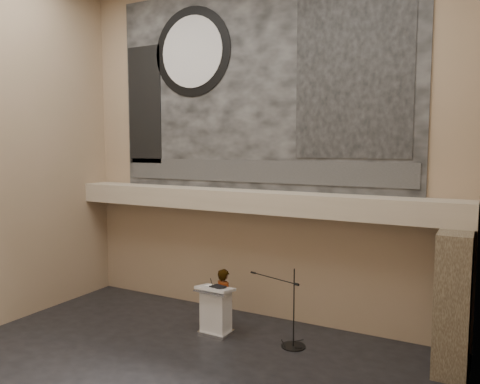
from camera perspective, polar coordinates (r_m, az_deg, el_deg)
The scene contains 18 objects.
floor at distance 9.27m, azimuth -10.13°, elevation -21.94°, with size 10.00×10.00×0.00m, color black.
wall_back at distance 11.61m, azimuth 1.87°, elevation 5.51°, with size 10.00×0.02×8.50m, color #8F785A.
wall_right at distance 6.41m, azimuth 26.95°, elevation 4.76°, with size 0.02×8.00×8.50m, color #8F785A.
soffit at distance 11.33m, azimuth 0.96°, elevation -1.08°, with size 10.00×0.80×0.50m, color tan.
sprinkler_left at distance 12.14m, azimuth -5.89°, elevation -1.99°, with size 0.04×0.04×0.06m, color #B2893D.
sprinkler_right at distance 10.60m, azimuth 10.01°, elevation -3.17°, with size 0.04×0.04×0.06m, color #B2893D.
banner at distance 11.67m, azimuth 1.83°, elevation 12.65°, with size 8.00×0.05×5.00m, color black.
banner_text_strip at distance 11.57m, azimuth 1.71°, elevation 2.53°, with size 7.76×0.02×0.55m, color #2E2E2E.
banner_clock_rim at distance 12.69m, azimuth -5.86°, elevation 16.63°, with size 2.30×2.30×0.02m, color black.
banner_clock_face at distance 12.67m, azimuth -5.91°, elevation 16.64°, with size 1.84×1.84×0.02m, color silver.
banner_building_print at distance 10.80m, azimuth 13.55°, elevation 13.59°, with size 2.60×0.02×3.60m, color black.
banner_brick_print at distance 13.46m, azimuth -11.55°, elevation 10.32°, with size 1.10×0.02×3.20m, color black.
stone_pier at distance 10.01m, azimuth 24.58°, elevation -11.89°, with size 0.60×1.40×2.70m, color #453A2A.
lectern at distance 10.97m, azimuth -2.97°, elevation -14.22°, with size 0.80×0.58×1.14m.
binder at distance 10.74m, azimuth -2.71°, elevation -11.48°, with size 0.31×0.25×0.04m, color black.
papers at distance 10.85m, azimuth -3.82°, elevation -11.39°, with size 0.22×0.30×0.01m, color silver.
speaker_person at distance 11.14m, azimuth -1.95°, elevation -12.95°, with size 0.53×0.35×1.45m, color white.
mic_stand at distance 10.51m, azimuth 6.34°, elevation -16.93°, with size 1.47×0.65×1.70m.
Camera 1 is at (5.15, -6.41, 4.29)m, focal length 35.00 mm.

